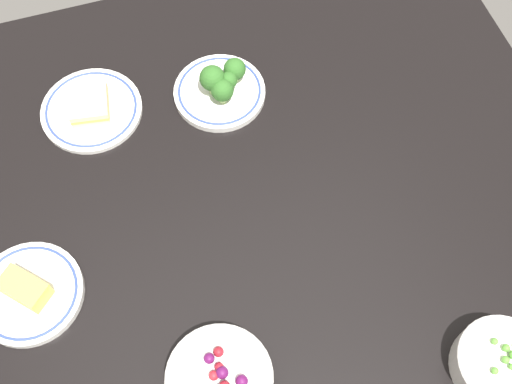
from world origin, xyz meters
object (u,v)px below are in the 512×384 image
object	(u,v)px
bowl_berries	(220,380)
bowl_peas	(500,364)
plate_broccoli	(221,87)
plate_sandwich	(91,108)
plate_cheese	(28,292)

from	to	relation	value
bowl_berries	bowl_peas	distance (cm)	45.08
plate_broccoli	plate_sandwich	size ratio (longest dim) A/B	0.92
plate_cheese	bowl_berries	bearing A→B (deg)	-41.66
plate_cheese	bowl_peas	distance (cm)	79.57
plate_sandwich	bowl_berries	size ratio (longest dim) A/B	1.19
plate_sandwich	bowl_peas	distance (cm)	88.71
plate_cheese	plate_broccoli	bearing A→B (deg)	35.53
bowl_berries	bowl_peas	bearing A→B (deg)	-14.36
plate_broccoli	plate_sandwich	bearing A→B (deg)	171.62
plate_cheese	bowl_berries	size ratio (longest dim) A/B	1.10
plate_sandwich	plate_broccoli	bearing A→B (deg)	-8.38
bowl_peas	plate_cheese	bearing A→B (deg)	153.41
plate_sandwich	bowl_peas	xyz separation A→B (cm)	(53.68, -70.60, 1.89)
plate_broccoli	bowl_peas	world-z (taller)	plate_broccoli
plate_broccoli	bowl_peas	xyz separation A→B (cm)	(27.54, -66.75, 0.56)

